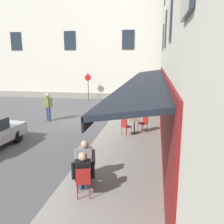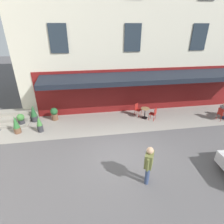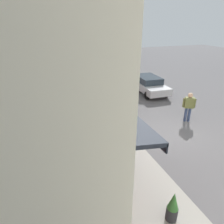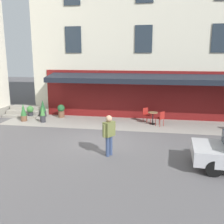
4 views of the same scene
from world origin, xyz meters
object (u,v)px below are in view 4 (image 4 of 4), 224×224
at_px(cafe_chair_red_kerbside, 146,114).
at_px(potted_plant_by_steps, 43,108).
at_px(walking_pedestrian_in_olive, 109,132).
at_px(potted_plant_entrance_left, 30,111).
at_px(cafe_chair_red_corner_right, 161,117).
at_px(potted_plant_entrance_right, 43,115).
at_px(potted_plant_under_sign, 23,113).
at_px(potted_plant_mid_terrace, 61,111).
at_px(cafe_table_near_entrance, 153,116).

distance_m(cafe_chair_red_kerbside, potted_plant_by_steps, 7.15).
relative_size(walking_pedestrian_in_olive, potted_plant_entrance_left, 2.14).
relative_size(cafe_chair_red_corner_right, potted_plant_entrance_right, 0.89).
bearing_deg(walking_pedestrian_in_olive, potted_plant_by_steps, -46.96).
relative_size(potted_plant_entrance_right, potted_plant_under_sign, 0.89).
bearing_deg(potted_plant_mid_terrace, walking_pedestrian_in_olive, 125.82).
bearing_deg(cafe_chair_red_kerbside, potted_plant_entrance_left, 1.68).
bearing_deg(cafe_table_near_entrance, potted_plant_mid_terrace, -6.49).
relative_size(cafe_chair_red_kerbside, walking_pedestrian_in_olive, 0.52).
xyz_separation_m(potted_plant_by_steps, potted_plant_under_sign, (0.70, 1.39, -0.01)).
relative_size(cafe_chair_red_kerbside, potted_plant_under_sign, 0.79).
bearing_deg(cafe_chair_red_kerbside, potted_plant_mid_terrace, -2.39).
height_order(potted_plant_entrance_left, potted_plant_under_sign, potted_plant_under_sign).
bearing_deg(potted_plant_entrance_left, potted_plant_under_sign, 90.17).
bearing_deg(cafe_chair_red_corner_right, potted_plant_entrance_right, 2.48).
bearing_deg(potted_plant_entrance_right, potted_plant_by_steps, -65.97).
relative_size(potted_plant_entrance_right, potted_plant_mid_terrace, 1.15).
relative_size(potted_plant_mid_terrace, potted_plant_under_sign, 0.78).
xyz_separation_m(cafe_table_near_entrance, potted_plant_mid_terrace, (6.23, -0.71, -0.02)).
distance_m(potted_plant_entrance_right, potted_plant_under_sign, 1.35).
height_order(cafe_chair_red_corner_right, potted_plant_under_sign, potted_plant_under_sign).
xyz_separation_m(cafe_chair_red_kerbside, potted_plant_mid_terrace, (5.81, -0.24, -0.07)).
xyz_separation_m(cafe_chair_red_corner_right, potted_plant_under_sign, (8.75, 0.26, 0.01)).
distance_m(potted_plant_entrance_left, potted_plant_under_sign, 0.91).
distance_m(cafe_table_near_entrance, potted_plant_entrance_left, 8.28).
bearing_deg(cafe_chair_red_kerbside, cafe_table_near_entrance, 132.42).
bearing_deg(potted_plant_under_sign, potted_plant_mid_terrace, -145.88).
distance_m(walking_pedestrian_in_olive, potted_plant_entrance_left, 8.74).
xyz_separation_m(cafe_chair_red_corner_right, potted_plant_entrance_left, (8.75, -0.65, -0.10)).
bearing_deg(potted_plant_entrance_right, potted_plant_under_sign, -2.66).
xyz_separation_m(walking_pedestrian_in_olive, potted_plant_entrance_right, (5.19, -4.80, -0.53)).
relative_size(cafe_table_near_entrance, cafe_chair_red_kerbside, 0.82).
bearing_deg(cafe_chair_red_corner_right, potted_plant_mid_terrace, -9.47).
xyz_separation_m(cafe_chair_red_corner_right, cafe_chair_red_kerbside, (0.91, -0.88, 0.00)).
distance_m(potted_plant_by_steps, potted_plant_under_sign, 1.56).
bearing_deg(cafe_table_near_entrance, potted_plant_entrance_left, -1.63).
relative_size(cafe_chair_red_kerbside, potted_plant_entrance_right, 0.89).
relative_size(cafe_chair_red_corner_right, walking_pedestrian_in_olive, 0.52).
height_order(cafe_chair_red_kerbside, potted_plant_entrance_right, potted_plant_entrance_right).
distance_m(cafe_chair_red_kerbside, walking_pedestrian_in_olive, 6.16).
distance_m(cafe_table_near_entrance, cafe_chair_red_corner_right, 0.63).
xyz_separation_m(potted_plant_entrance_right, potted_plant_entrance_left, (1.35, -0.97, -0.05)).
bearing_deg(walking_pedestrian_in_olive, cafe_chair_red_corner_right, -113.32).
relative_size(cafe_table_near_entrance, walking_pedestrian_in_olive, 0.43).
bearing_deg(potted_plant_under_sign, potted_plant_by_steps, -116.56).
xyz_separation_m(cafe_table_near_entrance, cafe_chair_red_corner_right, (-0.48, 0.41, 0.06)).
xyz_separation_m(cafe_chair_red_kerbside, potted_plant_under_sign, (7.84, 1.14, 0.01)).
relative_size(potted_plant_entrance_right, potted_plant_by_steps, 0.87).
bearing_deg(potted_plant_under_sign, potted_plant_entrance_left, -89.83).
height_order(potted_plant_entrance_left, potted_plant_by_steps, potted_plant_by_steps).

